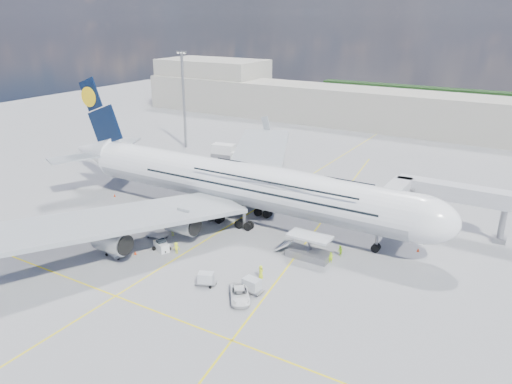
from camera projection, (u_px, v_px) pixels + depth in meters
The scene contains 31 objects.
ground at pixel (207, 240), 81.19m from camera, with size 300.00×300.00×0.00m, color gray.
taxi_line_main at pixel (207, 240), 81.18m from camera, with size 0.25×220.00×0.01m, color yellow.
taxi_line_cross at pixel (116, 296), 65.05m from camera, with size 120.00×0.25×0.01m, color yellow.
taxi_line_diag at pixel (311, 236), 82.47m from camera, with size 0.25×100.00×0.01m, color yellow.
airliner at pixel (241, 183), 86.79m from camera, with size 77.26×79.15×23.71m.
jet_bridge at pixel (429, 195), 81.32m from camera, with size 18.80×12.10×8.50m.
cargo_loader at pixel (308, 250), 74.96m from camera, with size 8.53×3.20×3.67m.
light_mast at pixel (184, 99), 132.35m from camera, with size 3.00×0.70×25.50m.
terminal at pixel (386, 110), 155.77m from camera, with size 180.00×16.00×12.00m, color #B2AD9E.
hangar at pixel (213, 83), 192.65m from camera, with size 40.00×22.00×18.00m, color #B2AD9E.
dolly_row_a at pixel (30, 231), 82.13m from camera, with size 2.82×1.84×1.65m.
dolly_row_b at pixel (157, 236), 81.69m from camera, with size 3.43×2.03×0.48m.
dolly_row_c at pixel (115, 250), 75.29m from camera, with size 3.34×2.30×1.93m.
dolly_back at pixel (105, 225), 86.08m from camera, with size 3.39×2.55×0.44m.
dolly_nose_far at pixel (252, 285), 65.69m from camera, with size 3.24×2.00×1.94m.
dolly_nose_near at pixel (206, 278), 67.45m from camera, with size 3.14×2.45×1.76m.
baggage_tug at pixel (161, 246), 77.18m from camera, with size 3.25×2.43×1.84m.
catering_truck_inner at pixel (247, 174), 108.36m from camera, with size 6.75×4.37×3.73m.
catering_truck_outer at pixel (226, 154), 122.06m from camera, with size 7.96×3.91×4.56m.
service_van at pixel (240, 294), 64.03m from camera, with size 2.46×5.33×1.48m, color white.
crew_nose at pixel (331, 258), 73.44m from camera, with size 0.61×0.40×1.68m, color #C1F71A.
crew_loader at pixel (340, 251), 75.37m from camera, with size 0.85×0.66×1.74m, color #A5E818.
crew_wing at pixel (173, 231), 82.41m from camera, with size 0.95×0.39×1.62m, color #CEE818.
crew_van at pixel (261, 272), 69.08m from camera, with size 0.96×0.62×1.96m, color #DFF619.
crew_tug at pixel (176, 248), 76.24m from camera, with size 1.18×0.68×1.83m, color #E1EF19.
cone_nose at pixel (418, 250), 77.06m from camera, with size 0.44×0.44×0.56m.
cone_wing_left_inner at pixel (207, 186), 105.10m from camera, with size 0.47×0.47×0.60m.
cone_wing_left_outer at pixel (262, 186), 105.57m from camera, with size 0.38×0.38×0.48m.
cone_wing_right_inner at pixel (135, 253), 76.13m from camera, with size 0.40×0.40×0.51m.
cone_wing_right_outer at pixel (92, 237), 81.31m from camera, with size 0.49×0.49×0.63m.
cone_tail at pixel (115, 195), 100.04m from camera, with size 0.42×0.42×0.54m.
Camera 1 is at (44.84, -59.07, 34.87)m, focal length 35.00 mm.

